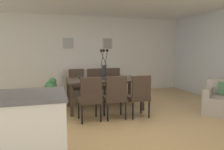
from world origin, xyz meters
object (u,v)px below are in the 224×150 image
(dining_chair_mid_left, at_px, (139,94))
(framed_picture_left, at_px, (68,43))
(bowl_near_right, at_px, (81,77))
(armchair, at_px, (224,102))
(potted_plant, at_px, (51,88))
(dining_chair_far_left, at_px, (115,95))
(sofa, at_px, (93,86))
(framed_picture_center, at_px, (107,44))
(bowl_near_left, at_px, (84,79))
(bowl_far_right, at_px, (102,76))
(dining_table, at_px, (104,82))
(bowl_far_left, at_px, (106,79))
(dining_chair_near_left, at_px, (90,97))
(centerpiece_vase, at_px, (104,68))
(dining_chair_near_right, at_px, (77,84))
(dining_chair_far_right, at_px, (96,83))
(dining_chair_mid_right, at_px, (114,82))

(dining_chair_mid_left, height_order, framed_picture_left, framed_picture_left)
(bowl_near_right, bearing_deg, armchair, -25.42)
(armchair, relative_size, potted_plant, 1.69)
(dining_chair_far_left, xyz_separation_m, dining_chair_mid_left, (0.51, -0.04, 0.00))
(sofa, height_order, framed_picture_left, framed_picture_left)
(dining_chair_mid_left, relative_size, framed_picture_left, 2.63)
(framed_picture_center, bearing_deg, armchair, -61.78)
(bowl_near_right, bearing_deg, dining_chair_mid_left, -46.69)
(dining_chair_mid_left, bearing_deg, bowl_near_left, 147.27)
(bowl_far_right, height_order, framed_picture_center, framed_picture_center)
(dining_table, height_order, bowl_far_left, bowl_far_left)
(bowl_near_right, bearing_deg, dining_table, -22.60)
(sofa, bearing_deg, dining_chair_far_left, -90.93)
(dining_chair_near_left, xyz_separation_m, centerpiece_vase, (0.51, 0.88, 0.51))
(framed_picture_center, relative_size, potted_plant, 0.55)
(dining_chair_near_right, distance_m, framed_picture_center, 2.13)
(dining_chair_far_right, bearing_deg, dining_table, -87.92)
(bowl_near_right, bearing_deg, dining_chair_far_right, 52.23)
(potted_plant, bearing_deg, dining_chair_near_right, -26.61)
(bowl_far_right, xyz_separation_m, armchair, (2.49, -1.44, -0.49))
(dining_chair_near_left, relative_size, sofa, 0.49)
(dining_table, height_order, framed_picture_left, framed_picture_left)
(dining_chair_mid_right, distance_m, framed_picture_left, 2.11)
(bowl_far_left, relative_size, armchair, 0.15)
(bowl_far_right, bearing_deg, bowl_near_right, 180.00)
(dining_chair_mid_right, distance_m, bowl_far_right, 0.92)
(dining_chair_far_right, relative_size, framed_picture_center, 2.49)
(dining_chair_near_right, relative_size, dining_chair_mid_right, 1.00)
(dining_chair_near_right, height_order, framed_picture_left, framed_picture_left)
(dining_chair_far_left, relative_size, armchair, 0.81)
(dining_chair_near_right, bearing_deg, centerpiece_vase, -58.14)
(bowl_near_right, distance_m, armchair, 3.40)
(dining_chair_mid_right, height_order, armchair, dining_chair_mid_right)
(dining_chair_near_left, bearing_deg, dining_table, 59.87)
(bowl_near_right, distance_m, bowl_far_right, 0.54)
(bowl_far_left, bearing_deg, potted_plant, 130.54)
(sofa, bearing_deg, framed_picture_center, 38.52)
(dining_chair_near_left, bearing_deg, armchair, -6.34)
(framed_picture_left, bearing_deg, dining_chair_far_left, -77.15)
(dining_chair_near_left, xyz_separation_m, dining_chair_far_right, (0.48, 1.76, 0.00))
(dining_chair_near_right, relative_size, dining_chair_far_left, 1.00)
(dining_chair_mid_left, relative_size, bowl_near_right, 5.41)
(armchair, relative_size, framed_picture_center, 3.05)
(bowl_far_left, bearing_deg, dining_chair_far_left, -87.84)
(armchair, bearing_deg, dining_chair_mid_left, 171.25)
(bowl_far_right, bearing_deg, dining_chair_far_right, 92.79)
(dining_chair_near_left, relative_size, dining_chair_far_left, 1.00)
(framed_picture_center, bearing_deg, centerpiece_vase, -107.14)
(bowl_far_left, relative_size, bowl_far_right, 1.00)
(dining_chair_far_left, distance_m, dining_chair_mid_right, 1.87)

